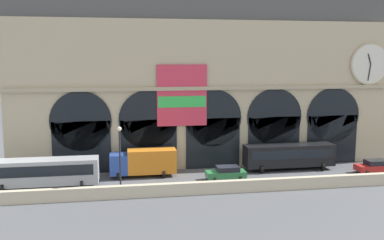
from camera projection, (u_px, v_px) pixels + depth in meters
The scene contains 9 objects.
ground_plane at pixel (222, 179), 47.49m from camera, with size 200.00×200.00×0.00m, color #54565B.
quay_parapet_wall at pixel (234, 186), 42.59m from camera, with size 90.00×0.70×1.26m, color beige.
station_building at pixel (210, 78), 52.79m from camera, with size 48.56×4.46×22.96m.
bus_west at pixel (44, 172), 43.73m from camera, with size 11.00×3.25×3.10m.
box_truck_midwest at pixel (144, 162), 48.35m from camera, with size 7.50×2.91×3.12m.
car_center at pixel (226, 173), 47.03m from camera, with size 4.40×2.22×1.55m.
bus_mideast at pixel (289, 155), 51.33m from camera, with size 11.00×3.25×3.10m.
car_east at pixel (375, 166), 49.91m from camera, with size 4.40×2.22×1.55m.
street_lamp_quayside at pixel (120, 152), 41.01m from camera, with size 0.44×0.44×6.90m.
Camera 1 is at (-10.88, -44.89, 13.31)m, focal length 39.57 mm.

